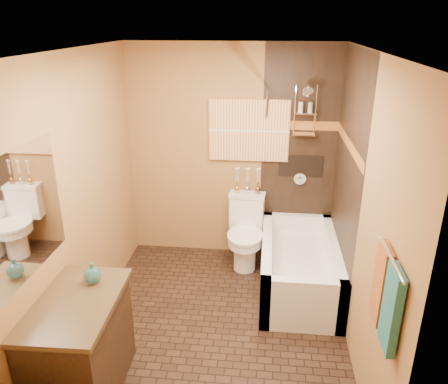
# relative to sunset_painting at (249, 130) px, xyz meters

# --- Properties ---
(floor) EXTENTS (3.00, 3.00, 0.00)m
(floor) POSITION_rel_sunset_painting_xyz_m (-0.20, -1.48, -1.55)
(floor) COLOR black
(floor) RESTS_ON ground
(wall_left) EXTENTS (0.02, 3.00, 2.50)m
(wall_left) POSITION_rel_sunset_painting_xyz_m (-1.40, -1.48, -0.30)
(wall_left) COLOR olive
(wall_left) RESTS_ON floor
(wall_right) EXTENTS (0.02, 3.00, 2.50)m
(wall_right) POSITION_rel_sunset_painting_xyz_m (1.00, -1.48, -0.30)
(wall_right) COLOR olive
(wall_right) RESTS_ON floor
(wall_back) EXTENTS (2.40, 0.02, 2.50)m
(wall_back) POSITION_rel_sunset_painting_xyz_m (-0.20, 0.02, -0.30)
(wall_back) COLOR olive
(wall_back) RESTS_ON floor
(wall_front) EXTENTS (2.40, 0.02, 2.50)m
(wall_front) POSITION_rel_sunset_painting_xyz_m (-0.20, -2.98, -0.30)
(wall_front) COLOR olive
(wall_front) RESTS_ON floor
(ceiling) EXTENTS (3.00, 3.00, 0.00)m
(ceiling) POSITION_rel_sunset_painting_xyz_m (-0.20, -1.48, 0.95)
(ceiling) COLOR silver
(ceiling) RESTS_ON wall_back
(alcove_tile_back) EXTENTS (0.85, 0.01, 2.50)m
(alcove_tile_back) POSITION_rel_sunset_painting_xyz_m (0.57, 0.01, -0.30)
(alcove_tile_back) COLOR black
(alcove_tile_back) RESTS_ON wall_back
(alcove_tile_right) EXTENTS (0.01, 1.50, 2.50)m
(alcove_tile_right) POSITION_rel_sunset_painting_xyz_m (0.99, -0.73, -0.30)
(alcove_tile_right) COLOR black
(alcove_tile_right) RESTS_ON wall_right
(mosaic_band_back) EXTENTS (0.85, 0.01, 0.10)m
(mosaic_band_back) POSITION_rel_sunset_painting_xyz_m (0.57, 0.00, 0.07)
(mosaic_band_back) COLOR #984E1B
(mosaic_band_back) RESTS_ON alcove_tile_back
(mosaic_band_right) EXTENTS (0.01, 1.50, 0.10)m
(mosaic_band_right) POSITION_rel_sunset_painting_xyz_m (0.98, -0.73, 0.07)
(mosaic_band_right) COLOR #984E1B
(mosaic_band_right) RESTS_ON alcove_tile_right
(alcove_niche) EXTENTS (0.50, 0.01, 0.25)m
(alcove_niche) POSITION_rel_sunset_painting_xyz_m (0.60, 0.01, -0.40)
(alcove_niche) COLOR black
(alcove_niche) RESTS_ON alcove_tile_back
(shower_fixtures) EXTENTS (0.24, 0.33, 1.16)m
(shower_fixtures) POSITION_rel_sunset_painting_xyz_m (0.60, -0.10, 0.12)
(shower_fixtures) COLOR silver
(shower_fixtures) RESTS_ON floor
(curtain_rod) EXTENTS (0.03, 1.55, 0.03)m
(curtain_rod) POSITION_rel_sunset_painting_xyz_m (0.20, -0.73, 0.47)
(curtain_rod) COLOR silver
(curtain_rod) RESTS_ON wall_back
(towel_bar) EXTENTS (0.02, 0.55, 0.02)m
(towel_bar) POSITION_rel_sunset_painting_xyz_m (0.95, -2.53, -0.10)
(towel_bar) COLOR silver
(towel_bar) RESTS_ON wall_right
(towel_teal) EXTENTS (0.05, 0.22, 0.52)m
(towel_teal) POSITION_rel_sunset_painting_xyz_m (0.96, -2.66, -0.37)
(towel_teal) COLOR #1B585C
(towel_teal) RESTS_ON towel_bar
(towel_rust) EXTENTS (0.05, 0.22, 0.52)m
(towel_rust) POSITION_rel_sunset_painting_xyz_m (0.96, -2.40, -0.37)
(towel_rust) COLOR brown
(towel_rust) RESTS_ON towel_bar
(sunset_painting) EXTENTS (0.90, 0.04, 0.70)m
(sunset_painting) POSITION_rel_sunset_painting_xyz_m (0.00, 0.00, 0.00)
(sunset_painting) COLOR orange
(sunset_painting) RESTS_ON wall_back
(vanity_mirror) EXTENTS (0.01, 1.00, 0.90)m
(vanity_mirror) POSITION_rel_sunset_painting_xyz_m (-1.39, -2.31, -0.05)
(vanity_mirror) COLOR white
(vanity_mirror) RESTS_ON wall_left
(bathtub) EXTENTS (0.80, 1.50, 0.55)m
(bathtub) POSITION_rel_sunset_painting_xyz_m (0.60, -0.73, -1.33)
(bathtub) COLOR white
(bathtub) RESTS_ON floor
(toilet) EXTENTS (0.44, 0.64, 0.82)m
(toilet) POSITION_rel_sunset_painting_xyz_m (0.00, -0.27, -1.13)
(toilet) COLOR white
(toilet) RESTS_ON floor
(vanity) EXTENTS (0.60, 0.95, 0.83)m
(vanity) POSITION_rel_sunset_painting_xyz_m (-1.12, -2.31, -1.13)
(vanity) COLOR black
(vanity) RESTS_ON floor
(teal_bottle) EXTENTS (0.17, 0.17, 0.21)m
(teal_bottle) POSITION_rel_sunset_painting_xyz_m (-1.07, -2.06, -0.64)
(teal_bottle) COLOR #216563
(teal_bottle) RESTS_ON vanity
(bud_vases) EXTENTS (0.31, 0.06, 0.30)m
(bud_vases) POSITION_rel_sunset_painting_xyz_m (0.00, -0.09, -0.56)
(bud_vases) COLOR gold
(bud_vases) RESTS_ON toilet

